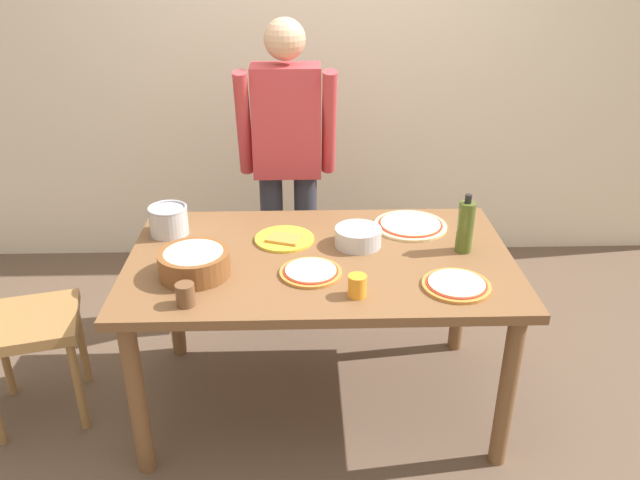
{
  "coord_description": "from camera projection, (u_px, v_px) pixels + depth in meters",
  "views": [
    {
      "loc": [
        -0.07,
        -2.36,
        1.99
      ],
      "look_at": [
        0.0,
        0.05,
        0.81
      ],
      "focal_mm": 35.83,
      "sensor_mm": 36.0,
      "label": 1
    }
  ],
  "objects": [
    {
      "name": "cup_small_brown",
      "position": [
        185.0,
        295.0,
        2.3
      ],
      "size": [
        0.07,
        0.07,
        0.08
      ],
      "primitive_type": "cylinder",
      "color": "brown",
      "rests_on": "dining_table"
    },
    {
      "name": "pizza_cooked_on_tray",
      "position": [
        311.0,
        272.0,
        2.52
      ],
      "size": [
        0.25,
        0.25,
        0.02
      ],
      "color": "#C67A33",
      "rests_on": "dining_table"
    },
    {
      "name": "pizza_raw_on_board",
      "position": [
        410.0,
        225.0,
        2.92
      ],
      "size": [
        0.33,
        0.33,
        0.02
      ],
      "color": "beige",
      "rests_on": "dining_table"
    },
    {
      "name": "cup_orange",
      "position": [
        357.0,
        286.0,
        2.35
      ],
      "size": [
        0.07,
        0.07,
        0.08
      ],
      "primitive_type": "cylinder",
      "color": "orange",
      "rests_on": "dining_table"
    },
    {
      "name": "mixing_bowl_steel",
      "position": [
        358.0,
        237.0,
        2.74
      ],
      "size": [
        0.2,
        0.2,
        0.08
      ],
      "color": "#B7B7BC",
      "rests_on": "dining_table"
    },
    {
      "name": "wall_back",
      "position": [
        312.0,
        55.0,
        3.86
      ],
      "size": [
        5.6,
        0.1,
        2.6
      ],
      "primitive_type": "cube",
      "color": "beige",
      "rests_on": "ground"
    },
    {
      "name": "olive_oil_bottle",
      "position": [
        465.0,
        227.0,
        2.65
      ],
      "size": [
        0.07,
        0.07,
        0.26
      ],
      "color": "#47561E",
      "rests_on": "dining_table"
    },
    {
      "name": "steel_pot",
      "position": [
        168.0,
        220.0,
        2.83
      ],
      "size": [
        0.17,
        0.17,
        0.13
      ],
      "color": "#B7B7BC",
      "rests_on": "dining_table"
    },
    {
      "name": "popcorn_bowl",
      "position": [
        194.0,
        261.0,
        2.49
      ],
      "size": [
        0.28,
        0.28,
        0.11
      ],
      "color": "brown",
      "rests_on": "dining_table"
    },
    {
      "name": "person_cook",
      "position": [
        287.0,
        157.0,
        3.26
      ],
      "size": [
        0.49,
        0.25,
        1.62
      ],
      "color": "#2D2D38",
      "rests_on": "ground"
    },
    {
      "name": "pizza_second_cooked",
      "position": [
        456.0,
        285.0,
        2.43
      ],
      "size": [
        0.26,
        0.26,
        0.02
      ],
      "color": "#C67A33",
      "rests_on": "dining_table"
    },
    {
      "name": "plate_with_slice",
      "position": [
        284.0,
        239.0,
        2.79
      ],
      "size": [
        0.26,
        0.26,
        0.02
      ],
      "color": "gold",
      "rests_on": "dining_table"
    },
    {
      "name": "chair_wooden_left",
      "position": [
        7.0,
        312.0,
        2.68
      ],
      "size": [
        0.49,
        0.49,
        0.95
      ],
      "color": "olive",
      "rests_on": "ground"
    },
    {
      "name": "dining_table",
      "position": [
        320.0,
        275.0,
        2.7
      ],
      "size": [
        1.6,
        0.96,
        0.76
      ],
      "color": "brown",
      "rests_on": "ground"
    },
    {
      "name": "ground",
      "position": [
        320.0,
        399.0,
        2.99
      ],
      "size": [
        8.0,
        8.0,
        0.0
      ],
      "primitive_type": "plane",
      "color": "brown"
    }
  ]
}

